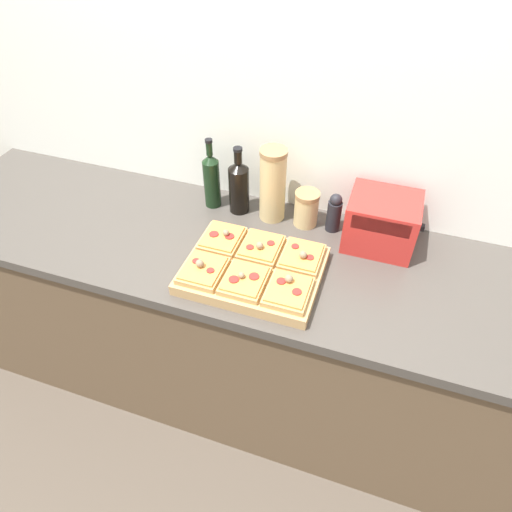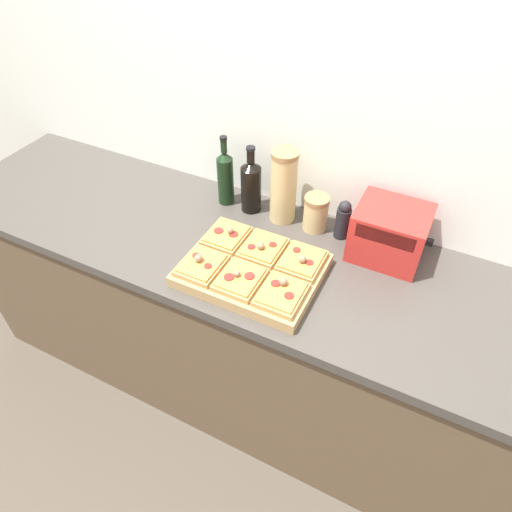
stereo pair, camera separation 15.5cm
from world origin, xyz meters
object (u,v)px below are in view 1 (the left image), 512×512
cutting_board (253,270)px  grain_jar_short (306,208)px  wine_bottle (239,186)px  olive_oil_bottle (212,179)px  grain_jar_tall (273,185)px  pepper_mill (334,213)px  toaster_oven (381,222)px

cutting_board → grain_jar_short: (0.10, 0.33, 0.05)m
wine_bottle → olive_oil_bottle: bearing=-180.0°
wine_bottle → grain_jar_tall: 0.14m
olive_oil_bottle → pepper_mill: olive_oil_bottle is taller
olive_oil_bottle → toaster_oven: (0.67, -0.02, -0.02)m
olive_oil_bottle → cutting_board: bearing=-49.2°
grain_jar_tall → toaster_oven: size_ratio=1.10×
olive_oil_bottle → toaster_oven: 0.67m
cutting_board → grain_jar_short: bearing=73.4°
grain_jar_short → pepper_mill: size_ratio=0.90×
cutting_board → toaster_oven: toaster_oven is taller
olive_oil_bottle → grain_jar_short: olive_oil_bottle is taller
grain_jar_short → wine_bottle: bearing=180.0°
pepper_mill → grain_jar_short: bearing=180.0°
olive_oil_bottle → pepper_mill: size_ratio=1.85×
olive_oil_bottle → toaster_oven: olive_oil_bottle is taller
cutting_board → wine_bottle: bearing=117.5°
grain_jar_short → grain_jar_tall: bearing=180.0°
olive_oil_bottle → grain_jar_short: size_ratio=2.05×
cutting_board → grain_jar_short: size_ratio=3.21×
wine_bottle → grain_jar_tall: grain_jar_tall is taller
grain_jar_tall → pepper_mill: bearing=0.0°
wine_bottle → cutting_board: bearing=-62.5°
olive_oil_bottle → pepper_mill: 0.49m
pepper_mill → cutting_board: bearing=-121.8°
wine_bottle → grain_jar_short: bearing=0.0°
wine_bottle → pepper_mill: (0.38, 0.00, -0.04)m
olive_oil_bottle → grain_jar_tall: (0.25, 0.00, 0.03)m
cutting_board → wine_bottle: wine_bottle is taller
grain_jar_short → pepper_mill: 0.11m
olive_oil_bottle → grain_jar_tall: grain_jar_tall is taller
cutting_board → pepper_mill: pepper_mill is taller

